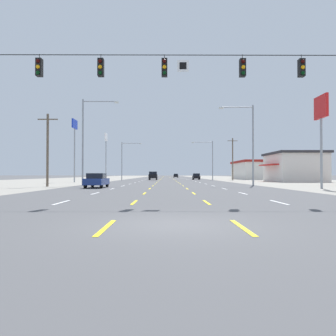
{
  "coord_description": "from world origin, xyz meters",
  "views": [
    {
      "loc": [
        -0.2,
        -9.02,
        1.37
      ],
      "look_at": [
        0.15,
        58.89,
        2.63
      ],
      "focal_mm": 35.43,
      "sensor_mm": 36.0,
      "label": 1
    }
  ],
  "objects_px": {
    "pole_sign_left_row_1": "(75,134)",
    "pole_sign_right_row_0": "(321,116)",
    "sedan_far_left_nearest": "(97,180)",
    "suv_inner_left_near": "(153,176)",
    "streetlight_right_row_1": "(210,157)",
    "streetlight_left_row_0": "(86,136)",
    "hatchback_inner_right_midfar": "(176,176)",
    "streetlight_right_row_0": "(249,139)",
    "streetlight_left_row_1": "(124,158)",
    "hatchback_far_right_mid": "(196,177)",
    "pole_sign_left_row_2": "(106,144)"
  },
  "relations": [
    {
      "from": "hatchback_inner_right_midfar",
      "to": "streetlight_right_row_1",
      "type": "relative_size",
      "value": 0.44
    },
    {
      "from": "streetlight_left_row_1",
      "to": "streetlight_right_row_1",
      "type": "xyz_separation_m",
      "value": [
        19.21,
        0.0,
        0.17
      ]
    },
    {
      "from": "suv_inner_left_near",
      "to": "streetlight_left_row_0",
      "type": "relative_size",
      "value": 0.48
    },
    {
      "from": "pole_sign_left_row_1",
      "to": "pole_sign_right_row_0",
      "type": "relative_size",
      "value": 1.2
    },
    {
      "from": "pole_sign_left_row_2",
      "to": "streetlight_left_row_1",
      "type": "xyz_separation_m",
      "value": [
        4.84,
        -4.2,
        -3.53
      ]
    },
    {
      "from": "pole_sign_right_row_0",
      "to": "hatchback_far_right_mid",
      "type": "bearing_deg",
      "value": 98.16
    },
    {
      "from": "sedan_far_left_nearest",
      "to": "hatchback_far_right_mid",
      "type": "xyz_separation_m",
      "value": [
        14.38,
        48.51,
        0.03
      ]
    },
    {
      "from": "pole_sign_left_row_1",
      "to": "pole_sign_right_row_0",
      "type": "bearing_deg",
      "value": -39.44
    },
    {
      "from": "pole_sign_left_row_1",
      "to": "streetlight_left_row_1",
      "type": "distance_m",
      "value": 19.19
    },
    {
      "from": "pole_sign_left_row_2",
      "to": "streetlight_left_row_0",
      "type": "bearing_deg",
      "value": -83.01
    },
    {
      "from": "pole_sign_left_row_1",
      "to": "streetlight_left_row_0",
      "type": "bearing_deg",
      "value": -70.09
    },
    {
      "from": "hatchback_far_right_mid",
      "to": "pole_sign_right_row_0",
      "type": "xyz_separation_m",
      "value": [
        7.27,
        -50.67,
        6.09
      ]
    },
    {
      "from": "hatchback_far_right_mid",
      "to": "hatchback_inner_right_midfar",
      "type": "bearing_deg",
      "value": 94.67
    },
    {
      "from": "streetlight_right_row_0",
      "to": "streetlight_right_row_1",
      "type": "distance_m",
      "value": 34.54
    },
    {
      "from": "pole_sign_left_row_1",
      "to": "streetlight_right_row_1",
      "type": "bearing_deg",
      "value": 35.26
    },
    {
      "from": "sedan_far_left_nearest",
      "to": "hatchback_far_right_mid",
      "type": "distance_m",
      "value": 50.6
    },
    {
      "from": "pole_sign_left_row_2",
      "to": "streetlight_right_row_0",
      "type": "height_order",
      "value": "pole_sign_left_row_2"
    },
    {
      "from": "streetlight_right_row_1",
      "to": "streetlight_left_row_0",
      "type": "bearing_deg",
      "value": -119.19
    },
    {
      "from": "sedan_far_left_nearest",
      "to": "streetlight_right_row_1",
      "type": "height_order",
      "value": "streetlight_right_row_1"
    },
    {
      "from": "pole_sign_right_row_0",
      "to": "streetlight_left_row_1",
      "type": "height_order",
      "value": "pole_sign_right_row_0"
    },
    {
      "from": "streetlight_right_row_0",
      "to": "sedan_far_left_nearest",
      "type": "bearing_deg",
      "value": -160.33
    },
    {
      "from": "sedan_far_left_nearest",
      "to": "streetlight_left_row_1",
      "type": "height_order",
      "value": "streetlight_left_row_1"
    },
    {
      "from": "suv_inner_left_near",
      "to": "pole_sign_left_row_2",
      "type": "xyz_separation_m",
      "value": [
        -11.12,
        -0.72,
        7.55
      ]
    },
    {
      "from": "pole_sign_left_row_1",
      "to": "pole_sign_left_row_2",
      "type": "relative_size",
      "value": 0.96
    },
    {
      "from": "suv_inner_left_near",
      "to": "streetlight_right_row_0",
      "type": "relative_size",
      "value": 0.51
    },
    {
      "from": "pole_sign_left_row_2",
      "to": "streetlight_right_row_1",
      "type": "bearing_deg",
      "value": -9.91
    },
    {
      "from": "sedan_far_left_nearest",
      "to": "hatchback_inner_right_midfar",
      "type": "relative_size",
      "value": 1.15
    },
    {
      "from": "pole_sign_right_row_0",
      "to": "streetlight_left_row_1",
      "type": "xyz_separation_m",
      "value": [
        -24.08,
        42.75,
        -1.82
      ]
    },
    {
      "from": "pole_sign_left_row_1",
      "to": "hatchback_far_right_mid",
      "type": "bearing_deg",
      "value": 48.4
    },
    {
      "from": "pole_sign_right_row_0",
      "to": "streetlight_right_row_1",
      "type": "bearing_deg",
      "value": 96.5
    },
    {
      "from": "sedan_far_left_nearest",
      "to": "streetlight_right_row_0",
      "type": "distance_m",
      "value": 18.61
    },
    {
      "from": "sedan_far_left_nearest",
      "to": "streetlight_left_row_1",
      "type": "relative_size",
      "value": 0.53
    },
    {
      "from": "sedan_far_left_nearest",
      "to": "pole_sign_left_row_2",
      "type": "xyz_separation_m",
      "value": [
        -7.27,
        44.79,
        7.82
      ]
    },
    {
      "from": "pole_sign_right_row_0",
      "to": "streetlight_right_row_1",
      "type": "xyz_separation_m",
      "value": [
        -4.87,
        42.75,
        -1.65
      ]
    },
    {
      "from": "suv_inner_left_near",
      "to": "pole_sign_right_row_0",
      "type": "relative_size",
      "value": 0.56
    },
    {
      "from": "hatchback_far_right_mid",
      "to": "streetlight_left_row_0",
      "type": "xyz_separation_m",
      "value": [
        -16.9,
        -42.46,
        5.18
      ]
    },
    {
      "from": "streetlight_left_row_0",
      "to": "hatchback_inner_right_midfar",
      "type": "bearing_deg",
      "value": 81.51
    },
    {
      "from": "pole_sign_left_row_1",
      "to": "pole_sign_left_row_2",
      "type": "distance_m",
      "value": 22.15
    },
    {
      "from": "hatchback_inner_right_midfar",
      "to": "streetlight_right_row_0",
      "type": "bearing_deg",
      "value": -85.93
    },
    {
      "from": "pole_sign_left_row_2",
      "to": "streetlight_left_row_0",
      "type": "height_order",
      "value": "pole_sign_left_row_2"
    },
    {
      "from": "streetlight_left_row_0",
      "to": "streetlight_left_row_1",
      "type": "distance_m",
      "value": 34.55
    },
    {
      "from": "streetlight_left_row_1",
      "to": "streetlight_right_row_1",
      "type": "distance_m",
      "value": 19.21
    },
    {
      "from": "hatchback_inner_right_midfar",
      "to": "suv_inner_left_near",
      "type": "bearing_deg",
      "value": -97.93
    },
    {
      "from": "pole_sign_left_row_1",
      "to": "sedan_far_left_nearest",
      "type": "bearing_deg",
      "value": -69.35
    },
    {
      "from": "pole_sign_left_row_2",
      "to": "streetlight_left_row_1",
      "type": "height_order",
      "value": "pole_sign_left_row_2"
    },
    {
      "from": "streetlight_left_row_0",
      "to": "streetlight_left_row_1",
      "type": "relative_size",
      "value": 1.21
    },
    {
      "from": "streetlight_right_row_0",
      "to": "streetlight_right_row_1",
      "type": "height_order",
      "value": "streetlight_right_row_0"
    },
    {
      "from": "pole_sign_left_row_1",
      "to": "streetlight_left_row_0",
      "type": "relative_size",
      "value": 1.03
    },
    {
      "from": "hatchback_far_right_mid",
      "to": "streetlight_right_row_1",
      "type": "relative_size",
      "value": 0.44
    },
    {
      "from": "sedan_far_left_nearest",
      "to": "suv_inner_left_near",
      "type": "relative_size",
      "value": 0.92
    }
  ]
}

